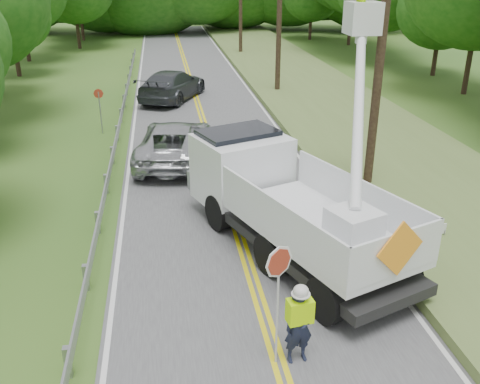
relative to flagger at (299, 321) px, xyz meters
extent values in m
cube|color=#48484B|center=(-0.38, 13.21, -0.96)|extent=(7.20, 96.00, 0.02)
cube|color=yellow|center=(-0.48, 13.21, -0.95)|extent=(0.12, 96.00, 0.00)
cube|color=yellow|center=(-0.28, 13.21, -0.95)|extent=(0.12, 96.00, 0.00)
cube|color=silver|center=(-3.83, 13.21, -0.95)|extent=(0.12, 96.00, 0.00)
cube|color=silver|center=(3.07, 13.21, -0.95)|extent=(0.12, 96.00, 0.00)
cube|color=#919399|center=(-4.48, 0.21, -0.62)|extent=(0.12, 0.14, 0.70)
cube|color=#919399|center=(-4.48, 3.21, -0.62)|extent=(0.12, 0.14, 0.70)
cube|color=#919399|center=(-4.48, 6.21, -0.62)|extent=(0.12, 0.14, 0.70)
cube|color=#919399|center=(-4.48, 9.21, -0.62)|extent=(0.12, 0.14, 0.70)
cube|color=#919399|center=(-4.48, 12.21, -0.62)|extent=(0.12, 0.14, 0.70)
cube|color=#919399|center=(-4.48, 15.21, -0.62)|extent=(0.12, 0.14, 0.70)
cube|color=#919399|center=(-4.48, 18.21, -0.62)|extent=(0.12, 0.14, 0.70)
cube|color=#919399|center=(-4.48, 21.21, -0.62)|extent=(0.12, 0.14, 0.70)
cube|color=#919399|center=(-4.48, 24.21, -0.62)|extent=(0.12, 0.14, 0.70)
cube|color=#919399|center=(-4.48, 27.21, -0.62)|extent=(0.12, 0.14, 0.70)
cube|color=#919399|center=(-4.48, 30.21, -0.62)|extent=(0.12, 0.14, 0.70)
cube|color=#919399|center=(-4.48, 33.21, -0.62)|extent=(0.12, 0.14, 0.70)
cube|color=#919399|center=(-4.48, 36.21, -0.62)|extent=(0.12, 0.14, 0.70)
cube|color=#919399|center=(-4.38, 14.21, -0.37)|extent=(0.05, 48.00, 0.34)
cylinder|color=black|center=(4.62, 8.21, 4.03)|extent=(0.30, 0.30, 10.00)
cylinder|color=black|center=(4.62, 23.21, 4.03)|extent=(0.30, 0.30, 10.00)
cube|color=#576D35|center=(6.72, 13.21, -0.82)|extent=(7.00, 96.00, 0.30)
cylinder|color=#332319|center=(-12.28, 31.33, 0.20)|extent=(0.32, 0.32, 2.34)
ellipsoid|color=#174D11|center=(-12.28, 31.33, 3.06)|extent=(5.46, 5.46, 4.81)
cylinder|color=#332319|center=(-12.91, 37.65, 0.62)|extent=(0.32, 0.32, 3.18)
cylinder|color=#332319|center=(-9.70, 44.22, 0.60)|extent=(0.32, 0.32, 3.13)
cylinder|color=#332319|center=(-10.03, 49.97, 0.67)|extent=(0.32, 0.32, 3.28)
cylinder|color=#332319|center=(15.93, 21.52, 0.91)|extent=(0.32, 0.32, 3.76)
cylinder|color=#332319|center=(16.81, 27.20, 0.33)|extent=(0.32, 0.32, 2.60)
ellipsoid|color=#174D11|center=(16.81, 27.20, 3.50)|extent=(6.06, 6.06, 5.33)
cylinder|color=#332319|center=(15.24, 32.88, 0.76)|extent=(0.32, 0.32, 3.45)
cylinder|color=#332319|center=(15.37, 37.00, 1.19)|extent=(0.32, 0.32, 4.32)
cylinder|color=#332319|center=(15.98, 42.76, 1.12)|extent=(0.32, 0.32, 4.18)
cylinder|color=#332319|center=(13.27, 47.09, 0.29)|extent=(0.32, 0.32, 2.52)
imported|color=#191E33|center=(0.02, 0.00, -0.14)|extent=(0.64, 0.47, 1.63)
cube|color=#AEF000|center=(0.02, 0.00, 0.23)|extent=(0.54, 0.37, 0.49)
ellipsoid|color=silver|center=(0.02, 0.00, 0.69)|extent=(0.30, 0.30, 0.24)
cylinder|color=#B7B7B7|center=(-0.44, -0.01, 0.19)|extent=(0.04, 0.04, 2.28)
cylinder|color=#A3301C|center=(-0.44, -0.01, 1.38)|extent=(0.58, 0.36, 0.65)
cylinder|color=black|center=(0.94, 1.14, -0.40)|extent=(0.72, 1.14, 1.09)
cylinder|color=black|center=(3.06, 1.97, -0.40)|extent=(0.72, 1.14, 1.09)
cylinder|color=black|center=(0.11, 3.27, -0.40)|extent=(0.72, 1.14, 1.09)
cylinder|color=black|center=(2.23, 4.10, -0.40)|extent=(0.72, 1.14, 1.09)
cylinder|color=black|center=(-0.93, 5.92, -0.40)|extent=(0.72, 1.14, 1.09)
cylinder|color=black|center=(1.20, 6.75, -0.40)|extent=(0.72, 1.14, 1.09)
cube|color=black|center=(1.04, 4.00, -0.32)|extent=(4.88, 7.67, 0.28)
cube|color=silver|center=(1.33, 3.26, 0.25)|extent=(4.35, 5.84, 0.25)
cube|color=silver|center=(0.13, 2.79, 0.82)|extent=(1.97, 4.91, 1.03)
cube|color=silver|center=(2.53, 3.73, 0.82)|extent=(1.97, 4.91, 1.03)
cube|color=silver|center=(2.28, 0.84, 0.82)|extent=(2.47, 1.02, 1.03)
cube|color=silver|center=(-0.07, 6.87, 0.59)|extent=(3.18, 2.95, 2.05)
cube|color=black|center=(-0.16, 7.08, 1.33)|extent=(2.66, 2.21, 0.85)
cube|color=silver|center=(1.79, 2.09, 0.82)|extent=(1.33, 1.33, 0.91)
cube|color=silver|center=(3.92, 8.21, 4.84)|extent=(0.97, 0.97, 0.97)
cube|color=orange|center=(2.31, 0.76, 0.99)|extent=(1.22, 0.51, 1.29)
imported|color=#A8AAAF|center=(-1.98, 12.12, -0.15)|extent=(3.50, 6.12, 1.61)
imported|color=#3C3F45|center=(-1.74, 22.67, -0.11)|extent=(4.59, 6.28, 1.69)
cylinder|color=#919399|center=(-5.25, 16.46, 0.02)|extent=(0.06, 0.06, 1.98)
cylinder|color=#A3301C|center=(-5.25, 16.46, 0.92)|extent=(0.45, 0.05, 0.45)
cube|color=white|center=(5.14, 4.05, -0.48)|extent=(0.44, 0.11, 0.31)
cylinder|color=#919399|center=(4.96, 4.05, -0.75)|extent=(0.02, 0.02, 0.45)
cylinder|color=#919399|center=(5.32, 4.05, -0.75)|extent=(0.02, 0.02, 0.45)
camera|label=1|loc=(-2.39, -8.19, 6.42)|focal=39.57mm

